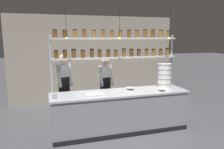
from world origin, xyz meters
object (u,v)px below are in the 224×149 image
chef_left (64,84)px  serving_cup_front (55,96)px  chef_center (105,84)px  prep_bowl_near_left (162,90)px  cutting_board (95,94)px  prep_bowl_center_front (130,89)px  spice_shelf_unit (116,49)px  container_stack (164,75)px

chef_left → serving_cup_front: 0.92m
chef_left → chef_center: (1.04, 0.05, -0.07)m
prep_bowl_near_left → serving_cup_front: (-2.37, 0.04, 0.03)m
cutting_board → prep_bowl_center_front: bearing=13.5°
spice_shelf_unit → serving_cup_front: size_ratio=28.00×
spice_shelf_unit → chef_left: (-1.16, 0.41, -0.85)m
chef_left → container_stack: chef_left is taller
container_stack → cutting_board: bearing=-171.7°
container_stack → serving_cup_front: size_ratio=5.45×
container_stack → serving_cup_front: (-2.63, -0.31, -0.24)m
container_stack → cutting_board: 1.84m
serving_cup_front → chef_left: bearing=73.8°
chef_center → prep_bowl_near_left: bearing=-50.6°
prep_bowl_center_front → serving_cup_front: bearing=-171.2°
chef_center → chef_left: bearing=173.9°
spice_shelf_unit → chef_center: spice_shelf_unit is taller
prep_bowl_near_left → prep_bowl_center_front: (-0.65, 0.31, 0.00)m
cutting_board → serving_cup_front: bearing=-176.5°
spice_shelf_unit → container_stack: (1.21, -0.16, -0.65)m
chef_left → container_stack: 2.45m
prep_bowl_near_left → serving_cup_front: bearing=179.0°
spice_shelf_unit → cutting_board: 1.18m
chef_center → prep_bowl_center_front: 0.79m
spice_shelf_unit → prep_bowl_near_left: size_ratio=15.66×
chef_left → cutting_board: bearing=-72.4°
cutting_board → serving_cup_front: (-0.83, -0.05, 0.04)m
prep_bowl_near_left → spice_shelf_unit: bearing=151.7°
prep_bowl_center_front → cutting_board: bearing=-166.5°
prep_bowl_near_left → prep_bowl_center_front: bearing=154.9°
chef_center → container_stack: 1.49m
chef_left → prep_bowl_near_left: size_ratio=9.13×
chef_center → spice_shelf_unit: bearing=-83.1°
chef_left → prep_bowl_center_front: chef_left is taller
spice_shelf_unit → serving_cup_front: (-1.42, -0.47, -0.89)m
chef_center → serving_cup_front: 1.59m
container_stack → spice_shelf_unit: bearing=172.5°
cutting_board → container_stack: bearing=8.3°
container_stack → prep_bowl_center_front: bearing=-176.9°
chef_center → cutting_board: (-0.47, -0.88, -0.00)m
spice_shelf_unit → cutting_board: size_ratio=7.44×
container_stack → serving_cup_front: 2.66m
container_stack → prep_bowl_near_left: size_ratio=3.05×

